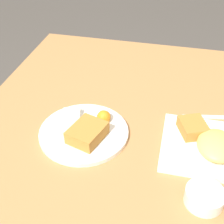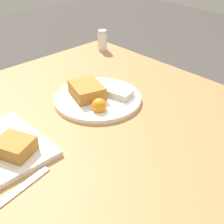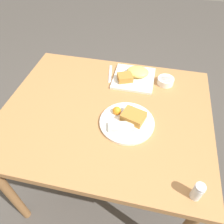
% 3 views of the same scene
% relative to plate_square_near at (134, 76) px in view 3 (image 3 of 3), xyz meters
% --- Properties ---
extents(ground_plane, '(8.00, 8.00, 0.00)m').
position_rel_plate_square_near_xyz_m(ground_plane, '(0.10, 0.30, -0.78)').
color(ground_plane, '#4C4742').
extents(dining_table, '(1.09, 0.90, 0.76)m').
position_rel_plate_square_near_xyz_m(dining_table, '(0.10, 0.30, -0.10)').
color(dining_table, '#B27A47').
rests_on(dining_table, ground_plane).
extents(plate_square_near, '(0.24, 0.24, 0.06)m').
position_rel_plate_square_near_xyz_m(plate_square_near, '(0.00, 0.00, 0.00)').
color(plate_square_near, white).
rests_on(plate_square_near, dining_table).
extents(plate_oval_far, '(0.27, 0.27, 0.05)m').
position_rel_plate_square_near_xyz_m(plate_oval_far, '(-0.02, 0.36, -0.01)').
color(plate_oval_far, white).
rests_on(plate_oval_far, dining_table).
extents(sauce_ramekin, '(0.09, 0.09, 0.04)m').
position_rel_plate_square_near_xyz_m(sauce_ramekin, '(-0.19, 0.01, -0.00)').
color(sauce_ramekin, white).
rests_on(sauce_ramekin, dining_table).
extents(salt_shaker, '(0.04, 0.04, 0.09)m').
position_rel_plate_square_near_xyz_m(salt_shaker, '(-0.34, 0.67, 0.02)').
color(salt_shaker, white).
rests_on(salt_shaker, dining_table).
extents(butter_knife, '(0.05, 0.17, 0.00)m').
position_rel_plate_square_near_xyz_m(butter_knife, '(0.15, -0.01, -0.02)').
color(butter_knife, silver).
rests_on(butter_knife, dining_table).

